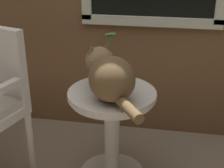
# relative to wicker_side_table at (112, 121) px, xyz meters

# --- Properties ---
(wicker_side_table) EXTENTS (0.54, 0.54, 0.63)m
(wicker_side_table) POSITION_rel_wicker_side_table_xyz_m (0.00, 0.00, 0.00)
(wicker_side_table) COLOR silver
(wicker_side_table) RESTS_ON ground_plane
(cat) EXTENTS (0.40, 0.55, 0.28)m
(cat) POSITION_rel_wicker_side_table_xyz_m (0.00, -0.08, 0.34)
(cat) COLOR brown
(cat) RESTS_ON wicker_side_table
(pewter_vase_with_ivy) EXTENTS (0.12, 0.13, 0.32)m
(pewter_vase_with_ivy) POSITION_rel_wicker_side_table_xyz_m (-0.06, 0.14, 0.30)
(pewter_vase_with_ivy) COLOR slate
(pewter_vase_with_ivy) RESTS_ON wicker_side_table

